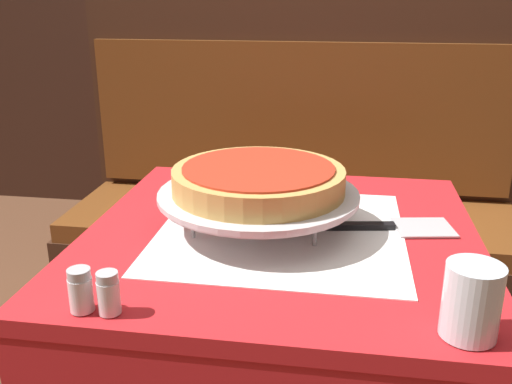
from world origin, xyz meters
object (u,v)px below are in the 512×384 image
at_px(pizza_server, 382,227).
at_px(pepper_shaker, 109,293).
at_px(water_glass_near, 472,301).
at_px(deep_dish_pizza, 258,179).
at_px(booth_bench, 293,240).
at_px(salt_shaker, 81,290).
at_px(condiment_caddy, 265,89).
at_px(dining_table_rear, 257,119).
at_px(dining_table_front, 280,274).
at_px(pizza_pan_stand, 258,196).

bearing_deg(pizza_server, pepper_shaker, -137.07).
relative_size(water_glass_near, pepper_shaker, 1.61).
xyz_separation_m(deep_dish_pizza, water_glass_near, (0.34, -0.32, -0.05)).
xyz_separation_m(booth_bench, water_glass_near, (0.33, -1.08, 0.42)).
relative_size(salt_shaker, condiment_caddy, 0.44).
height_order(dining_table_rear, water_glass_near, water_glass_near).
height_order(pizza_server, salt_shaker, salt_shaker).
xyz_separation_m(dining_table_rear, pizza_server, (0.48, -1.49, 0.12)).
distance_m(dining_table_front, pizza_server, 0.22).
relative_size(dining_table_rear, pizza_server, 2.28).
relative_size(dining_table_rear, pizza_pan_stand, 1.84).
relative_size(deep_dish_pizza, water_glass_near, 3.19).
distance_m(dining_table_front, condiment_caddy, 1.54).
bearing_deg(booth_bench, water_glass_near, -72.87).
relative_size(dining_table_front, deep_dish_pizza, 2.29).
bearing_deg(condiment_caddy, booth_bench, -74.79).
relative_size(booth_bench, condiment_caddy, 9.76).
relative_size(pizza_pan_stand, pizza_server, 1.24).
bearing_deg(condiment_caddy, pepper_shaker, -88.93).
relative_size(deep_dish_pizza, condiment_caddy, 2.18).
bearing_deg(dining_table_front, dining_table_rear, 100.55).
bearing_deg(water_glass_near, salt_shaker, -177.71).
height_order(dining_table_front, pepper_shaker, pepper_shaker).
relative_size(dining_table_rear, water_glass_near, 6.90).
bearing_deg(deep_dish_pizza, pepper_shaker, -115.53).
height_order(dining_table_front, condiment_caddy, condiment_caddy).
relative_size(pepper_shaker, condiment_caddy, 0.42).
height_order(deep_dish_pizza, pepper_shaker, deep_dish_pizza).
relative_size(pizza_pan_stand, deep_dish_pizza, 1.17).
height_order(booth_bench, water_glass_near, booth_bench).
bearing_deg(water_glass_near, dining_table_front, 132.56).
relative_size(dining_table_front, condiment_caddy, 4.99).
xyz_separation_m(deep_dish_pizza, condiment_caddy, (-0.20, 1.51, -0.07)).
xyz_separation_m(pizza_pan_stand, water_glass_near, (0.34, -0.32, -0.01)).
distance_m(pizza_server, pepper_shaker, 0.56).
bearing_deg(salt_shaker, pizza_server, 40.10).
height_order(deep_dish_pizza, water_glass_near, deep_dish_pizza).
height_order(salt_shaker, pepper_shaker, salt_shaker).
bearing_deg(salt_shaker, booth_bench, 79.17).
distance_m(deep_dish_pizza, salt_shaker, 0.41).
relative_size(pizza_pan_stand, water_glass_near, 3.74).
bearing_deg(pepper_shaker, salt_shaker, 180.00).
distance_m(dining_table_rear, booth_bench, 0.84).
bearing_deg(dining_table_rear, condiment_caddy, -17.24).
relative_size(dining_table_front, salt_shaker, 11.45).
bearing_deg(booth_bench, pizza_server, -71.92).
height_order(dining_table_front, booth_bench, booth_bench).
bearing_deg(booth_bench, pizza_pan_stand, -90.28).
xyz_separation_m(pizza_pan_stand, salt_shaker, (-0.21, -0.35, -0.03)).
bearing_deg(condiment_caddy, water_glass_near, -73.65).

